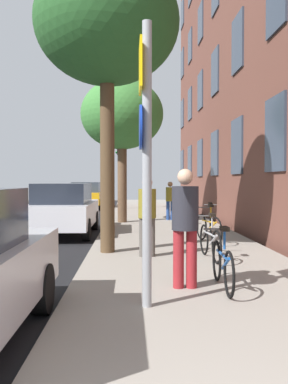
# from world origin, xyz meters

# --- Properties ---
(ground_plane) EXTENTS (41.80, 41.80, 0.00)m
(ground_plane) POSITION_xyz_m (-2.40, 15.00, 0.00)
(ground_plane) COLOR #332D28
(road_asphalt) EXTENTS (7.00, 38.00, 0.01)m
(road_asphalt) POSITION_xyz_m (-4.50, 15.00, 0.01)
(road_asphalt) COLOR black
(road_asphalt) RESTS_ON ground
(sidewalk) EXTENTS (4.20, 38.00, 0.12)m
(sidewalk) POSITION_xyz_m (1.10, 15.00, 0.06)
(sidewalk) COLOR gray
(sidewalk) RESTS_ON ground
(sign_post) EXTENTS (0.16, 0.60, 3.58)m
(sign_post) POSITION_xyz_m (0.12, 4.46, 2.16)
(sign_post) COLOR gray
(sign_post) RESTS_ON sidewalk
(traffic_light) EXTENTS (0.43, 0.24, 3.93)m
(traffic_light) POSITION_xyz_m (-0.64, 23.02, 2.80)
(traffic_light) COLOR black
(traffic_light) RESTS_ON sidewalk
(tree_near) EXTENTS (3.20, 3.20, 6.44)m
(tree_near) POSITION_xyz_m (-0.57, 8.49, 5.15)
(tree_near) COLOR #4C3823
(tree_near) RESTS_ON sidewalk
(tree_far) EXTENTS (3.16, 3.16, 5.49)m
(tree_far) POSITION_xyz_m (-0.37, 15.20, 4.23)
(tree_far) COLOR brown
(tree_far) RESTS_ON sidewalk
(bicycle_0) EXTENTS (0.42, 1.62, 0.94)m
(bicycle_0) POSITION_xyz_m (1.29, 5.28, 0.48)
(bicycle_0) COLOR black
(bicycle_0) RESTS_ON sidewalk
(bicycle_1) EXTENTS (0.42, 1.66, 0.95)m
(bicycle_1) POSITION_xyz_m (1.55, 7.58, 0.49)
(bicycle_1) COLOR black
(bicycle_1) RESTS_ON sidewalk
(bicycle_2) EXTENTS (0.50, 1.64, 0.99)m
(bicycle_2) POSITION_xyz_m (1.95, 9.84, 0.51)
(bicycle_2) COLOR black
(bicycle_2) RESTS_ON sidewalk
(bicycle_3) EXTENTS (0.48, 1.63, 0.90)m
(bicycle_3) POSITION_xyz_m (2.51, 12.46, 0.47)
(bicycle_3) COLOR black
(bicycle_3) RESTS_ON sidewalk
(bicycle_4) EXTENTS (0.42, 1.71, 0.98)m
(bicycle_4) POSITION_xyz_m (1.68, 14.21, 0.50)
(bicycle_4) COLOR black
(bicycle_4) RESTS_ON sidewalk
(pedestrian_0) EXTENTS (0.55, 0.55, 1.77)m
(pedestrian_0) POSITION_xyz_m (0.75, 5.36, 1.13)
(pedestrian_0) COLOR maroon
(pedestrian_0) RESTS_ON sidewalk
(pedestrian_1) EXTENTS (0.51, 0.51, 1.66)m
(pedestrian_1) POSITION_xyz_m (0.29, 7.92, 1.07)
(pedestrian_1) COLOR #4C4742
(pedestrian_1) RESTS_ON sidewalk
(pedestrian_2) EXTENTS (0.45, 0.45, 1.56)m
(pedestrian_2) POSITION_xyz_m (1.56, 16.04, 1.01)
(pedestrian_2) COLOR navy
(pedestrian_2) RESTS_ON sidewalk
(car_1) EXTENTS (1.88, 4.26, 1.62)m
(car_1) POSITION_xyz_m (-2.14, 12.28, 0.84)
(car_1) COLOR silver
(car_1) RESTS_ON road_asphalt
(car_2) EXTENTS (2.11, 4.52, 1.62)m
(car_2) POSITION_xyz_m (-2.63, 24.61, 0.84)
(car_2) COLOR orange
(car_2) RESTS_ON road_asphalt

